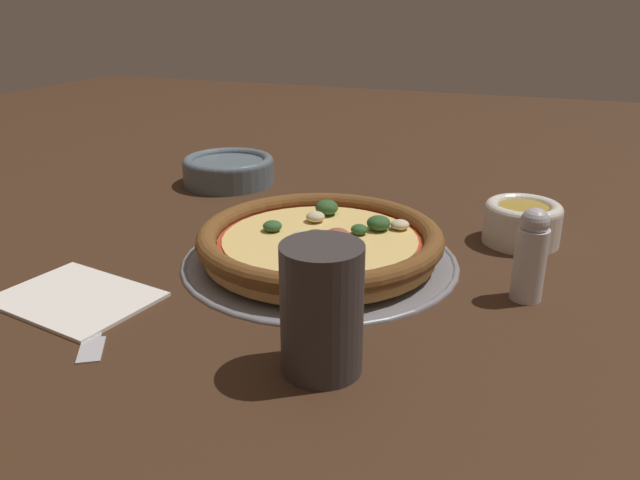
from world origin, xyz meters
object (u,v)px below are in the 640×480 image
object	(u,v)px
bowl_near	(522,221)
napkin	(76,296)
pizza	(320,240)
pizza_tray	(320,258)
fork	(99,321)
drinking_cup	(322,309)
bowl_far	(229,169)
pepper_shaker	(531,255)

from	to	relation	value
bowl_near	napkin	xyz separation A→B (m)	(-0.45, -0.35, -0.03)
pizza	napkin	xyz separation A→B (m)	(-0.21, -0.20, -0.02)
pizza_tray	fork	bearing A→B (deg)	-124.44
drinking_cup	napkin	world-z (taller)	drinking_cup
napkin	fork	bearing A→B (deg)	-30.82
bowl_near	drinking_cup	world-z (taller)	drinking_cup
pizza	bowl_far	world-z (taller)	pizza
pizza_tray	fork	world-z (taller)	pizza_tray
fork	pepper_shaker	distance (m)	0.46
bowl_far	drinking_cup	bearing A→B (deg)	-54.03
pizza_tray	pepper_shaker	size ratio (longest dim) A/B	3.29
pizza_tray	bowl_near	world-z (taller)	bowl_near
pizza_tray	pepper_shaker	bearing A→B (deg)	-4.17
pizza	drinking_cup	xyz separation A→B (m)	(0.09, -0.23, 0.03)
pepper_shaker	drinking_cup	bearing A→B (deg)	-128.08
pizza_tray	bowl_far	size ratio (longest dim) A/B	2.18
bowl_near	bowl_far	distance (m)	0.52
pizza	fork	distance (m)	0.28
fork	pepper_shaker	world-z (taller)	pepper_shaker
bowl_far	pepper_shaker	world-z (taller)	pepper_shaker
pizza_tray	drinking_cup	world-z (taller)	drinking_cup
pizza	pizza_tray	bearing A→B (deg)	-115.62
pizza_tray	drinking_cup	xyz separation A→B (m)	(0.09, -0.23, 0.06)
napkin	pepper_shaker	size ratio (longest dim) A/B	1.75
drinking_cup	pepper_shaker	size ratio (longest dim) A/B	1.13
bowl_near	fork	distance (m)	0.55
napkin	fork	xyz separation A→B (m)	(0.06, -0.03, -0.00)
pepper_shaker	bowl_near	bearing A→B (deg)	95.69
bowl_near	fork	xyz separation A→B (m)	(-0.39, -0.38, -0.03)
drinking_cup	pizza_tray	bearing A→B (deg)	110.84
bowl_near	bowl_far	world-z (taller)	bowl_near
pizza	bowl_far	xyz separation A→B (m)	(-0.27, 0.27, -0.00)
fork	pizza	bearing A→B (deg)	113.92
bowl_far	drinking_cup	world-z (taller)	drinking_cup
pizza_tray	napkin	size ratio (longest dim) A/B	1.88
fork	drinking_cup	bearing A→B (deg)	58.96
bowl_near	bowl_far	size ratio (longest dim) A/B	0.64
bowl_far	fork	size ratio (longest dim) A/B	1.00
napkin	pepper_shaker	xyz separation A→B (m)	(0.46, 0.18, 0.05)
fork	pizza_tray	bearing A→B (deg)	113.90
fork	pepper_shaker	bearing A→B (deg)	85.76
fork	napkin	bearing A→B (deg)	-152.48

